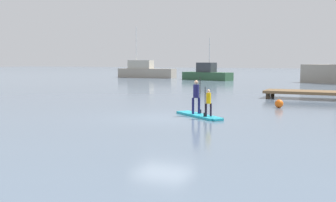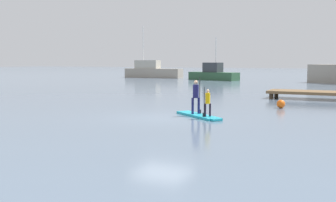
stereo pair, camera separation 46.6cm
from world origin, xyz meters
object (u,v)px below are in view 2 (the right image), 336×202
(motor_boat_small_navy, at_px, (152,71))
(mooring_buoy_mid, at_px, (281,104))
(paddler_adult, at_px, (196,95))
(paddleboard_near, at_px, (199,116))
(paddler_child_solo, at_px, (207,101))
(fishing_boat_green_midground, at_px, (213,74))

(motor_boat_small_navy, bearing_deg, mooring_buoy_mid, -52.06)
(mooring_buoy_mid, bearing_deg, paddler_adult, -120.70)
(paddleboard_near, xyz_separation_m, paddler_child_solo, (0.57, -0.47, 0.72))
(paddler_child_solo, bearing_deg, paddler_adult, 140.74)
(paddler_child_solo, xyz_separation_m, motor_boat_small_navy, (-22.34, 36.83, 0.21))
(fishing_boat_green_midground, bearing_deg, paddler_child_solo, -70.75)
(paddler_child_solo, xyz_separation_m, fishing_boat_green_midground, (-11.76, 33.66, 0.01))
(paddler_child_solo, height_order, mooring_buoy_mid, paddler_child_solo)
(paddleboard_near, distance_m, motor_boat_small_navy, 42.39)
(paddler_adult, xyz_separation_m, mooring_buoy_mid, (2.88, 4.85, -0.75))
(paddler_adult, height_order, paddler_child_solo, paddler_adult)
(paddler_child_solo, distance_m, mooring_buoy_mid, 5.91)
(paddleboard_near, distance_m, paddler_child_solo, 1.03)
(fishing_boat_green_midground, xyz_separation_m, mooring_buoy_mid, (13.84, -28.15, -0.55))
(paddleboard_near, distance_m, fishing_boat_green_midground, 35.04)
(paddleboard_near, relative_size, paddler_adult, 1.68)
(paddler_child_solo, distance_m, fishing_boat_green_midground, 35.66)
(paddler_adult, xyz_separation_m, paddler_child_solo, (0.80, -0.66, -0.21))
(fishing_boat_green_midground, bearing_deg, motor_boat_small_navy, 163.31)
(paddleboard_near, height_order, mooring_buoy_mid, mooring_buoy_mid)
(paddler_adult, distance_m, paddler_child_solo, 1.06)
(paddleboard_near, distance_m, mooring_buoy_mid, 5.70)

